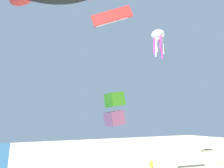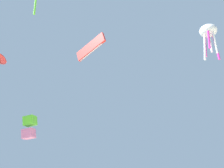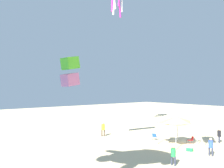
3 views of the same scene
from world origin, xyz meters
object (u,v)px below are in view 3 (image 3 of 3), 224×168
Objects in this scene: folding_chair_facing_ocean at (155,136)px; person_by_tent at (219,135)px; person_near_umbrella at (173,154)px; folding_chair_near_cooler at (191,139)px; cooler_box at (190,149)px; canopy_tent at (177,120)px; person_kite_handler at (211,145)px; person_beachcomber at (103,128)px; kite_box_lime at (70,71)px.

person_by_tent reaches higher than folding_chair_facing_ocean.
person_by_tent is 1.02× the size of person_near_umbrella.
cooler_box is (-1.64, 2.93, -0.27)m from folding_chair_near_cooler.
person_by_tent is at bearing 92.12° from folding_chair_near_cooler.
cooler_box is at bearing 149.63° from folding_chair_facing_ocean.
canopy_tent is 2.23× the size of person_kite_handler.
folding_chair_facing_ocean is (3.15, -0.09, -2.24)m from canopy_tent.
person_beachcomber is (12.85, -2.86, 0.12)m from person_near_umbrella.
person_near_umbrella is at bearing 107.62° from cooler_box.
person_kite_handler reaches higher than person_by_tent.
person_beachcomber reaches higher than person_by_tent.
folding_chair_facing_ocean reaches higher than cooler_box.
folding_chair_near_cooler is 4.81m from person_kite_handler.
kite_box_lime is at bearing -46.38° from folding_chair_near_cooler.
cooler_box is 5.73m from person_by_tent.
folding_chair_facing_ocean is 0.44× the size of kite_box_lime.
kite_box_lime is at bearing 94.23° from folding_chair_facing_ocean.
folding_chair_near_cooler is 4.15m from folding_chair_facing_ocean.
folding_chair_facing_ocean is 17.40m from kite_box_lime.
cooler_box is 0.40× the size of person_beachcomber.
person_kite_handler is 13.61m from person_beachcomber.
person_near_umbrella is at bearing 166.80° from person_by_tent.
person_kite_handler reaches higher than folding_chair_facing_ocean.
folding_chair_near_cooler is at bearing -173.73° from folding_chair_facing_ocean.
person_beachcomber is at bearing -116.04° from folding_chair_near_cooler.
person_near_umbrella is 13.17m from person_beachcomber.
folding_chair_near_cooler is at bearing 97.37° from person_near_umbrella.
cooler_box is 0.44× the size of person_by_tent.
kite_box_lime is (1.79, 13.68, 6.24)m from person_kite_handler.
person_by_tent is at bearing -93.69° from kite_box_lime.
person_by_tent is at bearing -119.68° from canopy_tent.
folding_chair_facing_ocean is at bearing -9.44° from person_kite_handler.
folding_chair_near_cooler is (-0.66, -1.74, -2.24)m from canopy_tent.
cooler_box is (-2.30, 1.20, -2.52)m from canopy_tent.
person_by_tent is 0.91× the size of person_beachcomber.
person_near_umbrella is at bearing 121.51° from folding_chair_facing_ocean.
person_beachcomber is (13.45, 2.05, 0.09)m from person_kite_handler.
folding_chair_near_cooler is 3.36m from person_by_tent.
kite_box_lime is at bearing 100.18° from canopy_tent.
folding_chair_near_cooler is 8.47m from person_near_umbrella.
person_near_umbrella is at bearing -31.08° from folding_chair_near_cooler.
canopy_tent is 4.50× the size of folding_chair_facing_ocean.
folding_chair_facing_ocean is 1.13× the size of cooler_box.
person_by_tent is at bearing -71.31° from person_kite_handler.
cooler_box is 15.36m from kite_box_lime.
folding_chair_facing_ocean is 7.73m from person_kite_handler.
person_beachcomber is at bearing -48.95° from kite_box_lime.
kite_box_lime is (-0.37, 13.66, 7.01)m from cooler_box.
folding_chair_facing_ocean is at bearing -119.96° from folding_chair_near_cooler.
person_kite_handler is 0.89× the size of kite_box_lime.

